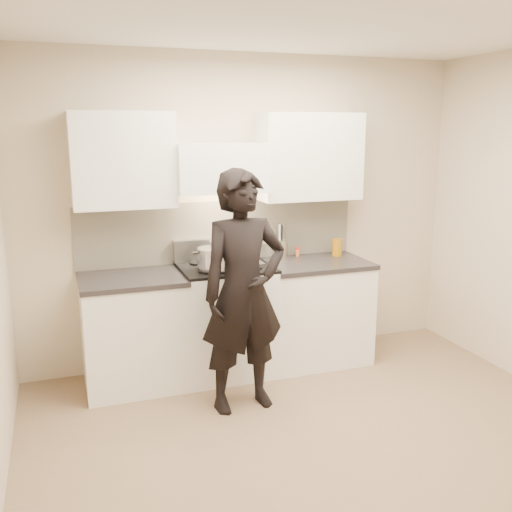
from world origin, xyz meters
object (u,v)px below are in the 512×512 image
(wok, at_px, (232,247))
(utensil_crock, at_px, (281,247))
(counter_right, at_px, (314,310))
(stove, at_px, (226,319))
(person, at_px, (244,292))

(wok, bearing_deg, utensil_crock, 11.44)
(counter_right, distance_m, wok, 0.96)
(counter_right, bearing_deg, stove, -180.00)
(counter_right, relative_size, wok, 1.85)
(wok, relative_size, utensil_crock, 1.62)
(stove, height_order, utensil_crock, utensil_crock)
(person, bearing_deg, counter_right, 30.31)
(counter_right, relative_size, person, 0.51)
(wok, xyz_separation_m, utensil_crock, (0.50, 0.10, -0.05))
(stove, xyz_separation_m, wok, (0.11, 0.14, 0.59))
(stove, relative_size, wok, 1.93)
(stove, bearing_deg, wok, 53.84)
(stove, relative_size, utensil_crock, 3.14)
(wok, bearing_deg, counter_right, -11.27)
(stove, relative_size, person, 0.53)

